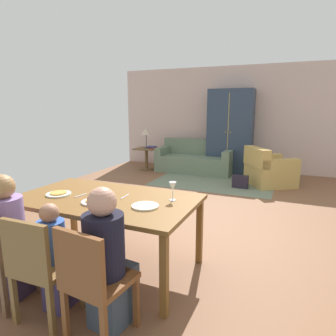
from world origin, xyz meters
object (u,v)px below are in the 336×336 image
person_man (12,240)px  person_woman (108,264)px  plate_near_woman (145,206)px  book_upper (152,147)px  dining_chair_woman (92,278)px  handbag (240,182)px  wine_glass (173,187)px  dining_chair_child (39,264)px  armoire (230,131)px  dining_table (106,204)px  side_table (146,156)px  table_lamp (146,132)px  plate_near_child (95,202)px  armchair (268,171)px  plate_near_man (59,194)px  person_child (56,260)px  couch (195,160)px  book_lower (154,148)px

person_man → person_woman: size_ratio=1.00×
plate_near_woman → book_upper: (-2.28, 4.74, -0.15)m
dining_chair_woman → person_woman: 0.18m
handbag → wine_glass: bearing=-91.3°
dining_chair_child → armoire: (0.18, 6.06, 0.56)m
dining_chair_child → dining_table: bearing=90.1°
armoire → side_table: 2.29m
armoire → book_upper: bearing=-164.6°
table_lamp → book_upper: (0.15, 0.04, -0.39)m
plate_near_child → dining_chair_child: size_ratio=0.29×
armoire → book_upper: armoire is taller
dining_table → wine_glass: wine_glass is taller
dining_table → wine_glass: bearing=15.4°
side_table → table_lamp: size_ratio=1.07×
dining_chair_child → side_table: dining_chair_child is taller
plate_near_child → armoire: 5.37m
person_woman → handbag: 4.43m
plate_near_child → table_lamp: bearing=112.0°
armchair → person_woman: bearing=-98.6°
dining_chair_child → side_table: (-1.93, 5.48, -0.11)m
person_man → plate_near_man: bearing=89.8°
table_lamp → dining_table: bearing=-67.3°
handbag → side_table: bearing=161.3°
plate_near_woman → book_upper: plate_near_woman is taller
side_table → armoire: bearing=15.3°
dining_chair_child → person_child: (-0.00, 0.17, -0.06)m
armchair → handbag: (-0.51, -0.47, -0.19)m
wine_glass → table_lamp: 5.12m
plate_near_child → side_table: (-1.93, 4.78, -0.39)m
plate_near_man → person_woman: size_ratio=0.23×
table_lamp → handbag: 2.94m
dining_table → table_lamp: table_lamp is taller
dining_table → dining_chair_woman: dining_chair_woman is taller
dining_chair_child → side_table: size_ratio=1.50×
dining_table → dining_chair_child: bearing=-89.9°
dining_table → book_upper: 4.97m
couch → dining_table: bearing=-82.6°
book_upper → couch: bearing=10.9°
dining_chair_woman → book_lower: size_ratio=3.95×
book_upper → person_child: bearing=-71.6°
wine_glass → person_child: wine_glass is taller
armchair → person_child: bearing=-104.3°
plate_near_man → side_table: size_ratio=0.43×
wine_glass → person_woman: person_woman is taller
wine_glass → person_woman: bearing=-99.6°
plate_near_man → couch: 5.00m
plate_near_child → couch: bearing=97.1°
dining_table → plate_near_woman: plate_near_woman is taller
person_woman → armchair: 4.94m
dining_chair_child → couch: 5.78m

